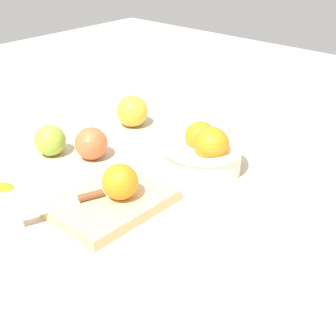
{
  "coord_description": "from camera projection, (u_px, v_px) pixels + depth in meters",
  "views": [
    {
      "loc": [
        0.54,
        0.6,
        0.47
      ],
      "look_at": [
        -0.04,
        0.08,
        0.04
      ],
      "focal_mm": 49.36,
      "sensor_mm": 36.0,
      "label": 1
    }
  ],
  "objects": [
    {
      "name": "bowl",
      "position": [
        203.0,
        151.0,
        0.95
      ],
      "size": [
        0.18,
        0.18,
        0.11
      ],
      "color": "white",
      "rests_on": "ground_plane"
    },
    {
      "name": "apple_front_center",
      "position": [
        91.0,
        143.0,
        1.0
      ],
      "size": [
        0.07,
        0.07,
        0.07
      ],
      "primitive_type": "sphere",
      "color": "#CC6638",
      "rests_on": "ground_plane"
    },
    {
      "name": "cutting_board",
      "position": [
        112.0,
        203.0,
        0.84
      ],
      "size": [
        0.21,
        0.16,
        0.02
      ],
      "primitive_type": "cube",
      "rotation": [
        0.0,
        0.0,
        -0.01
      ],
      "color": "#DBB77F",
      "rests_on": "ground_plane"
    },
    {
      "name": "citrus_peel",
      "position": [
        1.0,
        186.0,
        0.91
      ],
      "size": [
        0.05,
        0.06,
        0.01
      ],
      "primitive_type": "ellipsoid",
      "rotation": [
        0.0,
        0.0,
        5.14
      ],
      "color": "orange",
      "rests_on": "ground_plane"
    },
    {
      "name": "apple_front_center_2",
      "position": [
        50.0,
        140.0,
        1.02
      ],
      "size": [
        0.07,
        0.07,
        0.07
      ],
      "primitive_type": "sphere",
      "color": "#8EB738",
      "rests_on": "ground_plane"
    },
    {
      "name": "apple_front_left",
      "position": [
        132.0,
        111.0,
        1.16
      ],
      "size": [
        0.08,
        0.08,
        0.08
      ],
      "primitive_type": "sphere",
      "color": "gold",
      "rests_on": "ground_plane"
    },
    {
      "name": "orange_on_board",
      "position": [
        120.0,
        182.0,
        0.82
      ],
      "size": [
        0.07,
        0.07,
        0.07
      ],
      "primitive_type": "sphere",
      "color": "orange",
      "rests_on": "cutting_board"
    },
    {
      "name": "ground_plane",
      "position": [
        125.0,
        181.0,
        0.93
      ],
      "size": [
        2.4,
        2.4,
        0.0
      ],
      "primitive_type": "plane",
      "color": "beige"
    },
    {
      "name": "knife",
      "position": [
        73.0,
        201.0,
        0.82
      ],
      "size": [
        0.15,
        0.07,
        0.01
      ],
      "color": "silver",
      "rests_on": "cutting_board"
    }
  ]
}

